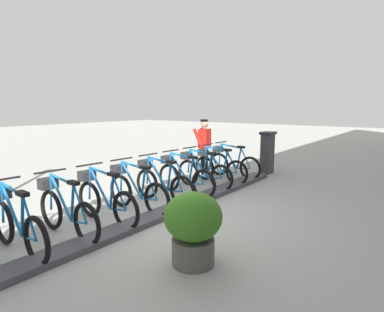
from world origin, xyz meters
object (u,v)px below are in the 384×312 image
(bike_docked_2, at_px, (202,171))
(worker_near_rack, at_px, (204,145))
(bike_docked_0, at_px, (232,163))
(bike_docked_8, at_px, (16,223))
(payment_kiosk, at_px, (267,152))
(bike_docked_5, at_px, (135,190))
(bike_docked_7, at_px, (65,210))
(bike_docked_1, at_px, (218,167))
(bike_docked_4, at_px, (161,183))
(bike_docked_6, at_px, (104,199))
(planter_bush, at_px, (193,225))
(bike_docked_3, at_px, (183,176))

(bike_docked_2, height_order, worker_near_rack, worker_near_rack)
(bike_docked_0, height_order, bike_docked_8, same)
(payment_kiosk, xyz_separation_m, bike_docked_5, (0.57, 4.98, -0.24))
(payment_kiosk, relative_size, bike_docked_7, 0.74)
(bike_docked_1, xyz_separation_m, bike_docked_5, (0.00, 3.05, 0.00))
(bike_docked_2, relative_size, bike_docked_7, 1.00)
(bike_docked_8, bearing_deg, bike_docked_4, -90.00)
(bike_docked_6, distance_m, bike_docked_7, 0.76)
(bike_docked_1, height_order, planter_bush, bike_docked_1)
(bike_docked_4, bearing_deg, bike_docked_3, -90.00)
(bike_docked_5, xyz_separation_m, planter_bush, (-2.21, 1.08, 0.11))
(bike_docked_4, bearing_deg, planter_bush, 140.14)
(bike_docked_5, bearing_deg, worker_near_rack, -76.72)
(bike_docked_4, xyz_separation_m, worker_near_rack, (0.86, -2.88, 0.48))
(bike_docked_8, bearing_deg, bike_docked_1, -90.00)
(bike_docked_1, bearing_deg, worker_near_rack, -34.81)
(payment_kiosk, xyz_separation_m, bike_docked_4, (0.57, 4.22, -0.24))
(bike_docked_0, bearing_deg, bike_docked_8, 90.00)
(bike_docked_6, bearing_deg, payment_kiosk, -95.69)
(bike_docked_6, bearing_deg, worker_near_rack, -78.96)
(payment_kiosk, bearing_deg, planter_bush, 105.10)
(bike_docked_7, xyz_separation_m, worker_near_rack, (0.86, -5.17, 0.48))
(payment_kiosk, relative_size, planter_bush, 1.32)
(bike_docked_7, height_order, bike_docked_8, same)
(bike_docked_1, bearing_deg, bike_docked_2, 90.00)
(bike_docked_0, height_order, bike_docked_2, same)
(bike_docked_5, relative_size, bike_docked_6, 1.00)
(bike_docked_0, distance_m, bike_docked_4, 3.05)
(bike_docked_6, height_order, worker_near_rack, worker_near_rack)
(bike_docked_3, height_order, bike_docked_4, same)
(worker_near_rack, bearing_deg, bike_docked_8, 98.25)
(bike_docked_1, relative_size, bike_docked_7, 1.00)
(bike_docked_0, height_order, planter_bush, bike_docked_0)
(bike_docked_0, bearing_deg, bike_docked_4, 90.00)
(bike_docked_7, xyz_separation_m, bike_docked_8, (0.00, 0.76, 0.00))
(bike_docked_0, relative_size, bike_docked_4, 1.00)
(bike_docked_4, height_order, bike_docked_6, same)
(bike_docked_6, distance_m, worker_near_rack, 4.52)
(bike_docked_2, bearing_deg, bike_docked_4, 90.00)
(bike_docked_0, xyz_separation_m, bike_docked_3, (0.00, 2.29, 0.00))
(planter_bush, bearing_deg, bike_docked_0, -65.72)
(bike_docked_0, xyz_separation_m, bike_docked_6, (0.00, 4.57, 0.00))
(bike_docked_3, relative_size, bike_docked_6, 1.00)
(payment_kiosk, relative_size, bike_docked_4, 0.74)
(worker_near_rack, bearing_deg, bike_docked_3, 112.07)
(bike_docked_7, xyz_separation_m, planter_bush, (-2.21, -0.44, 0.11))
(bike_docked_2, height_order, bike_docked_3, same)
(payment_kiosk, xyz_separation_m, bike_docked_8, (0.57, 7.26, -0.24))
(bike_docked_0, xyz_separation_m, planter_bush, (-2.21, 4.89, 0.11))
(worker_near_rack, bearing_deg, bike_docked_4, 106.61)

